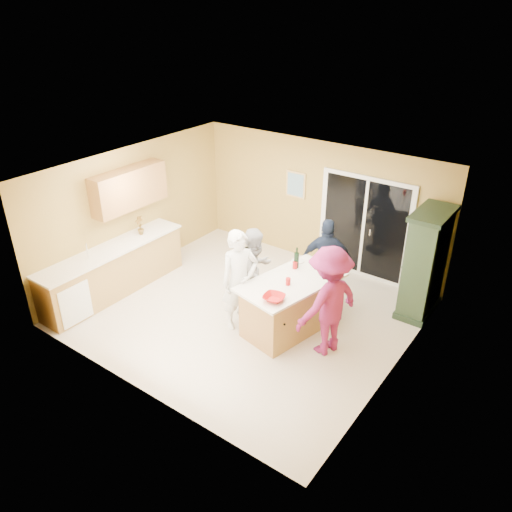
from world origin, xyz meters
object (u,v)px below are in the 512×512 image
Objects in this scene: woman_navy at (326,261)px; woman_magenta at (328,301)px; woman_grey at (256,271)px; kitchen_island at (290,306)px; green_hutch at (425,265)px; woman_white at (240,281)px.

woman_navy is 0.89× the size of woman_magenta.
woman_grey is 1.33m from woman_navy.
green_hutch is (1.59, 1.82, 0.51)m from kitchen_island.
kitchen_island is 0.89m from woman_grey.
kitchen_island is 1.22× the size of woman_grey.
woman_white is at bearing 38.44° from woman_navy.
kitchen_island is 0.92m from woman_magenta.
woman_grey reaches higher than kitchen_island.
woman_white is at bearing -62.28° from woman_magenta.
woman_navy is at bearing -132.88° from woman_magenta.
kitchen_island is 1.22m from woman_navy.
kitchen_island is 1.09× the size of woman_white.
woman_white is 1.54m from woman_magenta.
woman_magenta reaches higher than woman_grey.
woman_grey is at bearing -82.37° from woman_magenta.
woman_magenta reaches higher than woman_white.
green_hutch is 1.22× the size of woman_grey.
woman_navy reaches higher than woman_grey.
woman_grey is at bearing 38.02° from woman_white.
woman_magenta is (0.77, -0.15, 0.47)m from kitchen_island.
kitchen_island is 1.00× the size of green_hutch.
woman_magenta reaches higher than kitchen_island.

